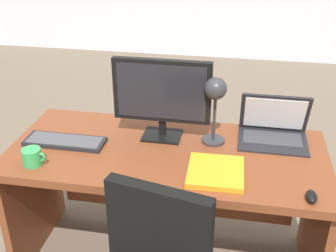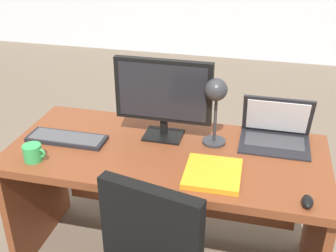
# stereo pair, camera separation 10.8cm
# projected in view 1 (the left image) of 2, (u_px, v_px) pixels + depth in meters

# --- Properties ---
(ground) EXTENTS (12.00, 12.00, 0.00)m
(ground) POSITION_uv_depth(u_px,v_px,m) (198.00, 136.00, 3.75)
(ground) COLOR #6B5B4C
(desk) EXTENTS (1.59, 0.71, 0.73)m
(desk) POSITION_uv_depth(u_px,v_px,m) (168.00, 179.00, 2.23)
(desk) COLOR brown
(desk) RESTS_ON ground
(monitor) EXTENTS (0.50, 0.16, 0.42)m
(monitor) POSITION_uv_depth(u_px,v_px,m) (162.00, 94.00, 2.12)
(monitor) COLOR black
(monitor) RESTS_ON desk
(laptop) EXTENTS (0.35, 0.27, 0.24)m
(laptop) POSITION_uv_depth(u_px,v_px,m) (274.00, 125.00, 2.19)
(laptop) COLOR black
(laptop) RESTS_ON desk
(keyboard) EXTENTS (0.41, 0.14, 0.02)m
(keyboard) POSITION_uv_depth(u_px,v_px,m) (65.00, 141.00, 2.16)
(keyboard) COLOR black
(keyboard) RESTS_ON desk
(mouse) EXTENTS (0.05, 0.08, 0.04)m
(mouse) POSITION_uv_depth(u_px,v_px,m) (312.00, 196.00, 1.73)
(mouse) COLOR black
(mouse) RESTS_ON desk
(desk_lamp) EXTENTS (0.12, 0.14, 0.36)m
(desk_lamp) POSITION_uv_depth(u_px,v_px,m) (215.00, 97.00, 2.04)
(desk_lamp) COLOR #2D2D33
(desk_lamp) RESTS_ON desk
(book) EXTENTS (0.26, 0.28, 0.03)m
(book) POSITION_uv_depth(u_px,v_px,m) (216.00, 172.00, 1.91)
(book) COLOR orange
(book) RESTS_ON desk
(coffee_mug) EXTENTS (0.11, 0.09, 0.08)m
(coffee_mug) POSITION_uv_depth(u_px,v_px,m) (32.00, 157.00, 1.97)
(coffee_mug) COLOR green
(coffee_mug) RESTS_ON desk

